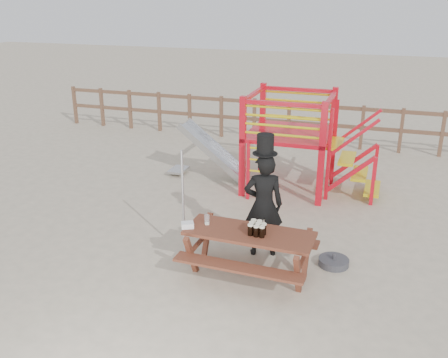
% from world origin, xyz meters
% --- Properties ---
extents(ground, '(60.00, 60.00, 0.00)m').
position_xyz_m(ground, '(0.00, 0.00, 0.00)').
color(ground, '#C2B397').
rests_on(ground, ground).
extents(back_fence, '(15.09, 0.09, 1.20)m').
position_xyz_m(back_fence, '(0.00, 7.00, 0.74)').
color(back_fence, brown).
rests_on(back_fence, ground).
extents(playground_fort, '(4.71, 1.84, 2.10)m').
position_xyz_m(playground_fort, '(0.12, 3.58, 1.07)').
color(playground_fort, red).
rests_on(playground_fort, ground).
extents(picnic_table, '(1.92, 1.35, 0.73)m').
position_xyz_m(picnic_table, '(0.41, -0.21, 0.46)').
color(picnic_table, brown).
rests_on(picnic_table, ground).
extents(man_with_hat, '(0.72, 0.59, 2.01)m').
position_xyz_m(man_with_hat, '(0.43, 0.52, 0.90)').
color(man_with_hat, black).
rests_on(man_with_hat, ground).
extents(metal_pole, '(0.04, 0.04, 1.78)m').
position_xyz_m(metal_pole, '(-0.75, 0.07, 0.89)').
color(metal_pole, '#B2B2B7').
rests_on(metal_pole, ground).
extents(parasol_base, '(0.47, 0.47, 0.20)m').
position_xyz_m(parasol_base, '(1.59, 0.51, 0.06)').
color(parasol_base, '#3A3A3F').
rests_on(parasol_base, ground).
extents(paper_bag, '(0.22, 0.21, 0.08)m').
position_xyz_m(paper_bag, '(-0.50, -0.36, 0.77)').
color(paper_bag, white).
rests_on(paper_bag, picnic_table).
extents(stout_pints, '(0.26, 0.26, 0.17)m').
position_xyz_m(stout_pints, '(0.53, -0.24, 0.82)').
color(stout_pints, black).
rests_on(stout_pints, picnic_table).
extents(empty_glasses, '(0.08, 0.08, 0.15)m').
position_xyz_m(empty_glasses, '(-0.27, -0.17, 0.80)').
color(empty_glasses, silver).
rests_on(empty_glasses, picnic_table).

